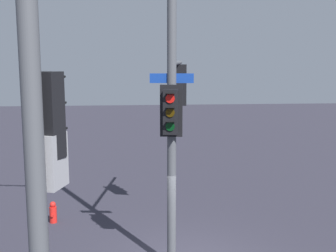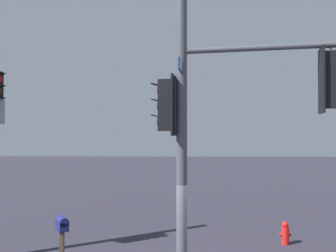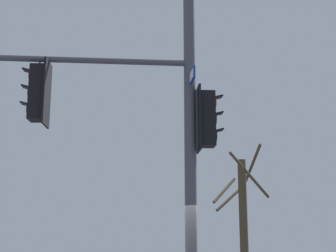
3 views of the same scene
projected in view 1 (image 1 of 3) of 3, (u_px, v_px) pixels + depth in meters
The scene contains 3 objects.
main_signal_pole_assembly at pixel (166, 80), 11.25m from camera, with size 4.86×4.09×9.21m.
secondary_pole_assembly at pixel (40, 177), 5.29m from camera, with size 0.79×0.46×7.57m.
fire_hydrant at pixel (53, 213), 14.42m from camera, with size 0.38×0.24×0.73m.
Camera 1 is at (-10.75, 1.48, 5.48)m, focal length 45.82 mm.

